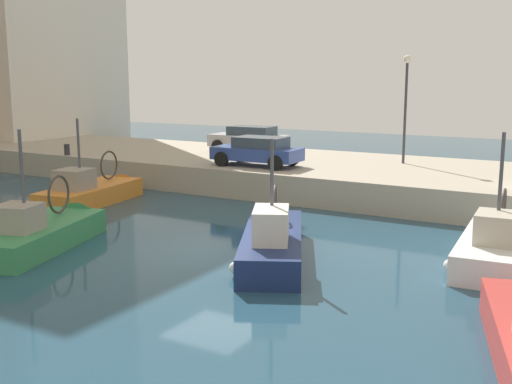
% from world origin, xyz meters
% --- Properties ---
extents(water_surface, '(80.00, 80.00, 0.00)m').
position_xyz_m(water_surface, '(0.00, 0.00, 0.00)').
color(water_surface, navy).
rests_on(water_surface, ground).
extents(quay_wall, '(9.00, 56.00, 1.20)m').
position_xyz_m(quay_wall, '(11.50, 0.00, 0.60)').
color(quay_wall, '#ADA08C').
rests_on(quay_wall, ground).
extents(fishing_boat_navy, '(6.60, 4.34, 4.25)m').
position_xyz_m(fishing_boat_navy, '(0.47, -1.70, 0.12)').
color(fishing_boat_navy, navy).
rests_on(fishing_boat_navy, ground).
extents(fishing_boat_orange, '(5.96, 2.73, 4.35)m').
position_xyz_m(fishing_boat_orange, '(3.63, 8.43, 0.11)').
color(fishing_boat_orange, orange).
rests_on(fishing_boat_orange, ground).
extents(fishing_boat_white, '(6.09, 2.27, 4.49)m').
position_xyz_m(fishing_boat_white, '(3.31, -7.36, 0.10)').
color(fishing_boat_white, white).
rests_on(fishing_boat_white, ground).
extents(fishing_boat_green, '(6.18, 3.61, 4.54)m').
position_xyz_m(fishing_boat_green, '(-2.10, 4.92, 0.09)').
color(fishing_boat_green, '#388951').
rests_on(fishing_boat_green, ground).
extents(parked_car_silver, '(2.05, 4.17, 1.35)m').
position_xyz_m(parked_car_silver, '(13.16, 6.79, 1.90)').
color(parked_car_silver, '#B7B7BC').
rests_on(parked_car_silver, quay_wall).
extents(parked_car_blue, '(2.00, 3.97, 1.30)m').
position_xyz_m(parked_car_blue, '(8.85, 3.72, 1.87)').
color(parked_car_blue, '#334C9E').
rests_on(parked_car_blue, quay_wall).
extents(mooring_bollard_mid, '(0.28, 0.28, 0.55)m').
position_xyz_m(mooring_bollard_mid, '(7.35, 14.00, 1.48)').
color(mooring_bollard_mid, '#2D2D33').
rests_on(mooring_bollard_mid, quay_wall).
extents(quay_streetlamp, '(0.36, 0.36, 4.83)m').
position_xyz_m(quay_streetlamp, '(13.00, -1.52, 4.45)').
color(quay_streetlamp, '#38383D').
rests_on(quay_streetlamp, quay_wall).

